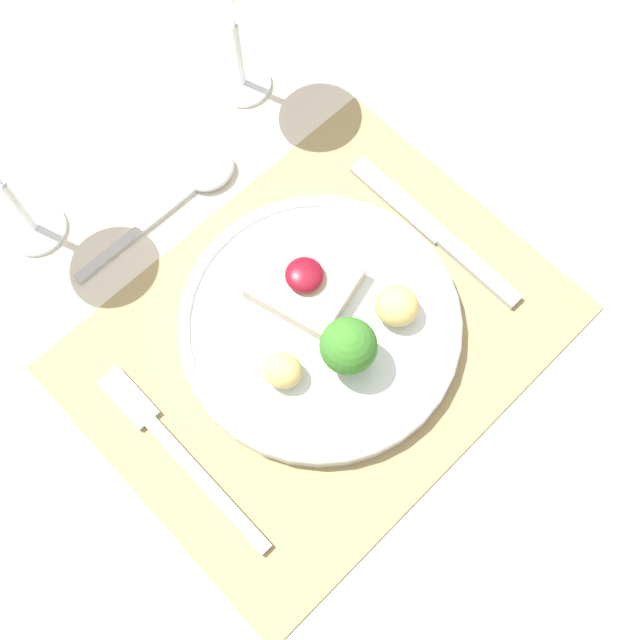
# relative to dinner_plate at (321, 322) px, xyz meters

# --- Properties ---
(ground_plane) EXTENTS (8.00, 8.00, 0.00)m
(ground_plane) POSITION_rel_dinner_plate_xyz_m (-0.01, -0.01, -0.74)
(ground_plane) COLOR #4C4742
(dining_table) EXTENTS (1.29, 1.26, 0.72)m
(dining_table) POSITION_rel_dinner_plate_xyz_m (-0.01, -0.01, -0.09)
(dining_table) COLOR beige
(dining_table) RESTS_ON ground_plane
(placemat) EXTENTS (0.43, 0.34, 0.00)m
(placemat) POSITION_rel_dinner_plate_xyz_m (-0.01, -0.01, -0.02)
(placemat) COLOR #9E895B
(placemat) RESTS_ON dining_table
(dinner_plate) EXTENTS (0.26, 0.26, 0.08)m
(dinner_plate) POSITION_rel_dinner_plate_xyz_m (0.00, 0.00, 0.00)
(dinner_plate) COLOR silver
(dinner_plate) RESTS_ON placemat
(fork) EXTENTS (0.02, 0.21, 0.01)m
(fork) POSITION_rel_dinner_plate_xyz_m (-0.17, 0.01, -0.01)
(fork) COLOR #B2B2B7
(fork) RESTS_ON placemat
(knife) EXTENTS (0.02, 0.21, 0.01)m
(knife) POSITION_rel_dinner_plate_xyz_m (0.15, -0.02, -0.01)
(knife) COLOR #B2B2B7
(knife) RESTS_ON placemat
(spoon) EXTENTS (0.20, 0.04, 0.02)m
(spoon) POSITION_rel_dinner_plate_xyz_m (0.01, 0.20, -0.01)
(spoon) COLOR #B2B2B7
(spoon) RESTS_ON dining_table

